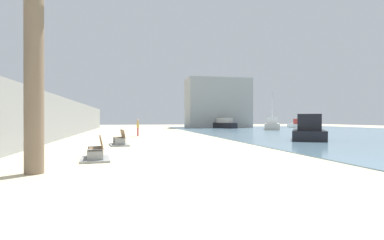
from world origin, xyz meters
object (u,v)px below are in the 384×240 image
(boat_far_right, at_px, (272,125))
(bench_far, at_px, (120,142))
(bench_near, at_px, (96,154))
(boat_nearest, at_px, (221,124))
(boat_distant, at_px, (298,125))
(person_walking, at_px, (138,126))
(boat_far_left, at_px, (309,131))

(boat_far_right, bearing_deg, bench_far, -133.47)
(bench_near, bearing_deg, boat_nearest, 65.64)
(boat_distant, bearing_deg, person_walking, -145.04)
(bench_near, xyz_separation_m, boat_distant, (31.65, 37.14, 0.40))
(bench_far, height_order, boat_distant, boat_distant)
(boat_nearest, bearing_deg, bench_far, -117.67)
(person_walking, relative_size, boat_distant, 0.26)
(boat_far_left, relative_size, boat_distant, 0.82)
(person_walking, bearing_deg, boat_far_left, -33.91)
(bench_near, bearing_deg, boat_distant, 49.57)
(boat_nearest, bearing_deg, boat_far_left, -95.10)
(person_walking, distance_m, boat_far_right, 25.06)
(boat_distant, bearing_deg, bench_near, -130.43)
(boat_far_left, height_order, boat_far_right, boat_far_right)
(bench_near, height_order, boat_far_right, boat_far_right)
(boat_far_right, bearing_deg, person_walking, -146.64)
(boat_distant, xyz_separation_m, boat_nearest, (-14.03, 1.77, 0.07))
(person_walking, bearing_deg, bench_near, -97.55)
(bench_near, xyz_separation_m, boat_nearest, (17.62, 38.92, 0.47))
(bench_near, distance_m, boat_far_right, 38.14)
(bench_far, distance_m, person_walking, 9.95)
(bench_near, relative_size, boat_far_left, 0.43)
(boat_far_left, xyz_separation_m, boat_distant, (16.78, 29.12, -0.12))
(person_walking, bearing_deg, bench_far, -98.37)
(boat_distant, height_order, boat_nearest, boat_nearest)
(bench_far, relative_size, boat_nearest, 0.30)
(bench_near, xyz_separation_m, person_walking, (2.19, 16.54, 0.73))
(bench_near, height_order, bench_far, same)
(boat_far_left, bearing_deg, bench_far, -174.75)
(person_walking, bearing_deg, boat_distant, 34.96)
(bench_near, bearing_deg, person_walking, 82.45)
(bench_near, relative_size, boat_far_right, 0.27)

